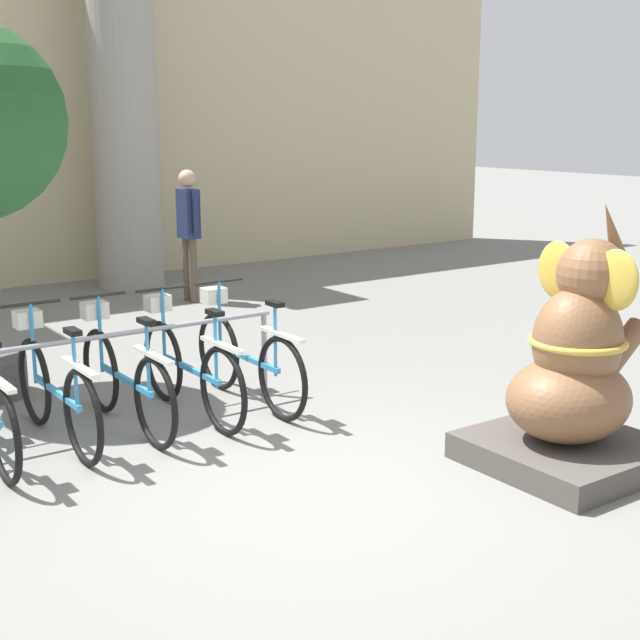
{
  "coord_description": "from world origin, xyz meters",
  "views": [
    {
      "loc": [
        -3.14,
        -4.61,
        2.44
      ],
      "look_at": [
        0.51,
        0.54,
        1.0
      ],
      "focal_mm": 50.0,
      "sensor_mm": 36.0,
      "label": 1
    }
  ],
  "objects_px": {
    "bicycle_4": "(189,367)",
    "elephant_statue": "(574,378)",
    "bicycle_2": "(55,390)",
    "bicycle_3": "(124,377)",
    "bicycle_5": "(246,356)",
    "person_pedestrian": "(189,223)"
  },
  "relations": [
    {
      "from": "bicycle_5",
      "to": "bicycle_2",
      "type": "bearing_deg",
      "value": 179.73
    },
    {
      "from": "person_pedestrian",
      "to": "bicycle_4",
      "type": "bearing_deg",
      "value": -117.27
    },
    {
      "from": "bicycle_4",
      "to": "bicycle_2",
      "type": "bearing_deg",
      "value": 178.78
    },
    {
      "from": "bicycle_2",
      "to": "person_pedestrian",
      "type": "xyz_separation_m",
      "value": [
        3.32,
        4.23,
        0.65
      ]
    },
    {
      "from": "bicycle_5",
      "to": "person_pedestrian",
      "type": "xyz_separation_m",
      "value": [
        1.63,
        4.24,
        0.65
      ]
    },
    {
      "from": "bicycle_2",
      "to": "bicycle_4",
      "type": "height_order",
      "value": "same"
    },
    {
      "from": "bicycle_2",
      "to": "bicycle_5",
      "type": "bearing_deg",
      "value": -0.27
    },
    {
      "from": "elephant_statue",
      "to": "bicycle_5",
      "type": "bearing_deg",
      "value": 114.79
    },
    {
      "from": "bicycle_2",
      "to": "bicycle_5",
      "type": "distance_m",
      "value": 1.68
    },
    {
      "from": "bicycle_3",
      "to": "person_pedestrian",
      "type": "distance_m",
      "value": 5.09
    },
    {
      "from": "bicycle_2",
      "to": "bicycle_5",
      "type": "relative_size",
      "value": 1.0
    },
    {
      "from": "bicycle_2",
      "to": "bicycle_3",
      "type": "xyz_separation_m",
      "value": [
        0.56,
        0.0,
        0.0
      ]
    },
    {
      "from": "bicycle_4",
      "to": "person_pedestrian",
      "type": "xyz_separation_m",
      "value": [
        2.19,
        4.26,
        0.65
      ]
    },
    {
      "from": "elephant_statue",
      "to": "person_pedestrian",
      "type": "xyz_separation_m",
      "value": [
        0.45,
        6.79,
        0.43
      ]
    },
    {
      "from": "bicycle_4",
      "to": "person_pedestrian",
      "type": "height_order",
      "value": "person_pedestrian"
    },
    {
      "from": "elephant_statue",
      "to": "person_pedestrian",
      "type": "relative_size",
      "value": 1.07
    },
    {
      "from": "bicycle_2",
      "to": "bicycle_5",
      "type": "xyz_separation_m",
      "value": [
        1.68,
        -0.01,
        0.0
      ]
    },
    {
      "from": "bicycle_4",
      "to": "elephant_statue",
      "type": "xyz_separation_m",
      "value": [
        1.74,
        -2.54,
        0.22
      ]
    },
    {
      "from": "bicycle_3",
      "to": "elephant_statue",
      "type": "distance_m",
      "value": 3.45
    },
    {
      "from": "bicycle_2",
      "to": "person_pedestrian",
      "type": "distance_m",
      "value": 5.42
    },
    {
      "from": "bicycle_5",
      "to": "bicycle_3",
      "type": "bearing_deg",
      "value": 179.42
    },
    {
      "from": "bicycle_2",
      "to": "elephant_statue",
      "type": "height_order",
      "value": "elephant_statue"
    }
  ]
}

